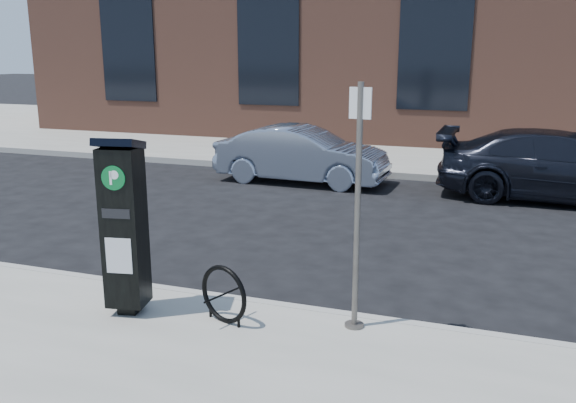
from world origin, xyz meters
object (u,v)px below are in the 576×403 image
at_px(sign_pole, 357,211).
at_px(car_silver, 302,155).
at_px(parking_kiosk, 124,225).
at_px(bike_rack, 224,295).
at_px(car_dark, 562,166).

bearing_deg(sign_pole, car_silver, 119.24).
relative_size(parking_kiosk, sign_pole, 0.78).
relative_size(sign_pole, bike_rack, 3.95).
bearing_deg(car_dark, parking_kiosk, 148.96).
relative_size(parking_kiosk, car_silver, 0.50).
xyz_separation_m(parking_kiosk, sign_pole, (2.37, 0.46, 0.24)).
relative_size(parking_kiosk, bike_rack, 3.06).
bearing_deg(car_silver, sign_pole, -155.72).
xyz_separation_m(bike_rack, car_dark, (3.74, 7.60, 0.24)).
bearing_deg(bike_rack, car_dark, 83.18).
bearing_deg(car_dark, car_silver, 91.50).
distance_m(sign_pole, car_dark, 7.68).
bearing_deg(parking_kiosk, car_silver, 83.71).
bearing_deg(parking_kiosk, sign_pole, 0.39).
xyz_separation_m(sign_pole, car_dark, (2.44, 7.25, -0.68)).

